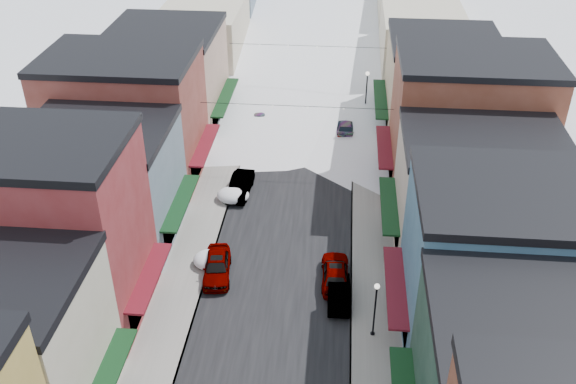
% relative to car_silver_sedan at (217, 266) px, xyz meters
% --- Properties ---
extents(road, '(10.00, 160.00, 0.01)m').
position_rel_car_silver_sedan_xyz_m(road, '(4.30, 35.15, -0.78)').
color(road, black).
rests_on(road, ground).
extents(sidewalk_left, '(3.20, 160.00, 0.15)m').
position_rel_car_silver_sedan_xyz_m(sidewalk_left, '(-2.30, 35.15, -0.71)').
color(sidewalk_left, gray).
rests_on(sidewalk_left, ground).
extents(sidewalk_right, '(3.20, 160.00, 0.15)m').
position_rel_car_silver_sedan_xyz_m(sidewalk_right, '(10.90, 35.15, -0.71)').
color(sidewalk_right, gray).
rests_on(sidewalk_right, ground).
extents(curb_left, '(0.10, 160.00, 0.15)m').
position_rel_car_silver_sedan_xyz_m(curb_left, '(-0.75, 35.15, -0.71)').
color(curb_left, slate).
rests_on(curb_left, ground).
extents(curb_right, '(0.10, 160.00, 0.15)m').
position_rel_car_silver_sedan_xyz_m(curb_right, '(9.35, 35.15, -0.71)').
color(curb_right, slate).
rests_on(curb_right, ground).
extents(bldg_l_brick_near, '(12.30, 8.20, 12.50)m').
position_rel_car_silver_sedan_xyz_m(bldg_l_brick_near, '(-9.39, -4.35, 5.47)').
color(bldg_l_brick_near, maroon).
rests_on(bldg_l_brick_near, ground).
extents(bldg_l_grayblue, '(11.30, 9.20, 9.00)m').
position_rel_car_silver_sedan_xyz_m(bldg_l_grayblue, '(-8.89, 4.15, 3.72)').
color(bldg_l_grayblue, slate).
rests_on(bldg_l_grayblue, ground).
extents(bldg_l_brick_far, '(13.30, 9.20, 11.00)m').
position_rel_car_silver_sedan_xyz_m(bldg_l_brick_far, '(-9.89, 13.15, 4.72)').
color(bldg_l_brick_far, brown).
rests_on(bldg_l_brick_far, ground).
extents(bldg_l_tan, '(11.30, 11.20, 10.00)m').
position_rel_car_silver_sedan_xyz_m(bldg_l_tan, '(-8.89, 23.15, 4.22)').
color(bldg_l_tan, tan).
rests_on(bldg_l_tan, ground).
extents(bldg_r_blue, '(11.30, 9.20, 10.50)m').
position_rel_car_silver_sedan_xyz_m(bldg_r_blue, '(17.49, -3.85, 4.47)').
color(bldg_r_blue, '#36607B').
rests_on(bldg_r_blue, ground).
extents(bldg_r_cream, '(12.30, 9.20, 9.00)m').
position_rel_car_silver_sedan_xyz_m(bldg_r_cream, '(17.99, 5.15, 3.72)').
color(bldg_r_cream, '#B6A792').
rests_on(bldg_r_cream, ground).
extents(bldg_r_brick_far, '(13.30, 9.20, 11.50)m').
position_rel_car_silver_sedan_xyz_m(bldg_r_brick_far, '(18.49, 14.15, 4.97)').
color(bldg_r_brick_far, brown).
rests_on(bldg_r_brick_far, ground).
extents(bldg_r_tan, '(11.30, 11.20, 9.50)m').
position_rel_car_silver_sedan_xyz_m(bldg_r_tan, '(17.49, 24.15, 3.97)').
color(bldg_r_tan, tan).
rests_on(bldg_r_tan, ground).
extents(overhead_cables, '(16.40, 15.04, 0.04)m').
position_rel_car_silver_sedan_xyz_m(overhead_cables, '(4.30, 22.65, 5.42)').
color(overhead_cables, black).
rests_on(overhead_cables, ground).
extents(car_silver_sedan, '(2.41, 4.80, 1.57)m').
position_rel_car_silver_sedan_xyz_m(car_silver_sedan, '(0.00, 0.00, 0.00)').
color(car_silver_sedan, '#A4A7AC').
rests_on(car_silver_sedan, ground).
extents(car_dark_hatch, '(1.86, 4.66, 1.51)m').
position_rel_car_silver_sedan_xyz_m(car_dark_hatch, '(0.00, 10.79, -0.03)').
color(car_dark_hatch, black).
rests_on(car_dark_hatch, ground).
extents(car_silver_wagon, '(2.47, 4.90, 1.37)m').
position_rel_car_silver_sedan_xyz_m(car_silver_wagon, '(0.00, 23.39, -0.10)').
color(car_silver_wagon, '#A1A3A9').
rests_on(car_silver_wagon, ground).
extents(car_green_sedan, '(1.54, 4.18, 1.37)m').
position_rel_car_silver_sedan_xyz_m(car_green_sedan, '(8.50, -1.86, -0.10)').
color(car_green_sedan, black).
rests_on(car_green_sedan, ground).
extents(car_gray_suv, '(2.08, 4.78, 1.60)m').
position_rel_car_silver_sedan_xyz_m(car_gray_suv, '(8.22, 0.05, 0.02)').
color(car_gray_suv, gray).
rests_on(car_gray_suv, ground).
extents(car_black_sedan, '(1.99, 4.81, 1.39)m').
position_rel_car_silver_sedan_xyz_m(car_black_sedan, '(8.60, 22.56, -0.09)').
color(car_black_sedan, black).
rests_on(car_black_sedan, ground).
extents(car_lane_silver, '(1.74, 4.02, 1.35)m').
position_rel_car_silver_sedan_xyz_m(car_lane_silver, '(2.99, 30.48, -0.11)').
color(car_lane_silver, '#9B9EA2').
rests_on(car_lane_silver, ground).
extents(car_lane_white, '(2.73, 5.54, 1.51)m').
position_rel_car_silver_sedan_xyz_m(car_lane_white, '(5.73, 42.25, -0.03)').
color(car_lane_white, '#BEBDC0').
rests_on(car_lane_white, ground).
extents(streetlamp_near, '(0.33, 0.33, 4.03)m').
position_rel_car_silver_sedan_xyz_m(streetlamp_near, '(10.69, -4.95, 1.91)').
color(streetlamp_near, black).
rests_on(streetlamp_near, sidewalk_right).
extents(streetlamp_far, '(0.41, 0.41, 4.94)m').
position_rel_car_silver_sedan_xyz_m(streetlamp_far, '(10.56, 26.33, 2.48)').
color(streetlamp_far, black).
rests_on(streetlamp_far, sidewalk_right).
extents(snow_pile_mid, '(2.58, 2.79, 1.09)m').
position_rel_car_silver_sedan_xyz_m(snow_pile_mid, '(-0.58, 1.08, -0.26)').
color(snow_pile_mid, white).
rests_on(snow_pile_mid, ground).
extents(snow_pile_far, '(2.67, 2.84, 1.13)m').
position_rel_car_silver_sedan_xyz_m(snow_pile_far, '(-0.41, 9.65, -0.25)').
color(snow_pile_far, white).
rests_on(snow_pile_far, ground).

